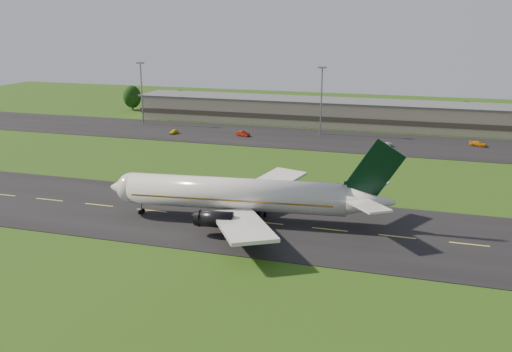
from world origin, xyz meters
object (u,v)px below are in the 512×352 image
(airliner, at_px, (240,195))
(service_vehicle_a, at_px, (174,132))
(light_mast_centre, at_px, (322,92))
(service_vehicle_b, at_px, (243,134))
(service_vehicle_c, at_px, (386,145))
(service_vehicle_d, at_px, (478,144))
(light_mast_west, at_px, (141,86))
(terminal, at_px, (334,113))

(airliner, bearing_deg, service_vehicle_a, 117.05)
(airliner, height_order, light_mast_centre, light_mast_centre)
(service_vehicle_b, bearing_deg, service_vehicle_c, -75.51)
(service_vehicle_a, height_order, service_vehicle_b, service_vehicle_b)
(service_vehicle_d, bearing_deg, light_mast_west, 107.88)
(service_vehicle_b, relative_size, service_vehicle_d, 0.96)
(service_vehicle_c, bearing_deg, light_mast_centre, 166.27)
(service_vehicle_a, bearing_deg, service_vehicle_d, 11.40)
(service_vehicle_b, distance_m, service_vehicle_d, 66.70)
(service_vehicle_b, distance_m, service_vehicle_c, 42.38)
(airliner, relative_size, light_mast_centre, 2.52)
(light_mast_centre, xyz_separation_m, service_vehicle_c, (20.78, -12.75, -12.05))
(light_mast_west, bearing_deg, airliner, -52.53)
(light_mast_west, bearing_deg, service_vehicle_c, -8.97)
(service_vehicle_b, bearing_deg, service_vehicle_a, 115.02)
(airliner, bearing_deg, light_mast_centre, 84.61)
(service_vehicle_d, bearing_deg, light_mast_centre, 104.78)
(light_mast_west, xyz_separation_m, light_mast_centre, (60.00, 0.00, 0.00))
(airliner, bearing_deg, light_mast_west, 121.18)
(service_vehicle_d, bearing_deg, service_vehicle_b, 115.28)
(service_vehicle_b, xyz_separation_m, service_vehicle_c, (42.30, -2.58, -0.15))
(airliner, bearing_deg, service_vehicle_c, 67.50)
(service_vehicle_c, distance_m, service_vehicle_d, 25.58)
(service_vehicle_a, distance_m, service_vehicle_c, 63.68)
(terminal, distance_m, service_vehicle_b, 35.06)
(airliner, xyz_separation_m, service_vehicle_d, (43.66, 75.64, -3.88))
(light_mast_west, relative_size, service_vehicle_d, 4.35)
(light_mast_west, xyz_separation_m, service_vehicle_c, (80.78, -12.75, -12.05))
(light_mast_centre, height_order, service_vehicle_a, light_mast_centre)
(terminal, height_order, service_vehicle_b, terminal)
(terminal, xyz_separation_m, light_mast_centre, (-1.40, -16.18, 8.75))
(airliner, relative_size, service_vehicle_b, 11.47)
(airliner, height_order, terminal, airliner)
(terminal, distance_m, light_mast_centre, 18.45)
(airliner, xyz_separation_m, light_mast_west, (-61.25, 79.91, 8.08))
(terminal, relative_size, service_vehicle_a, 38.93)
(airliner, relative_size, service_vehicle_d, 10.96)
(terminal, xyz_separation_m, light_mast_west, (-61.40, -16.18, 8.75))
(light_mast_centre, relative_size, service_vehicle_b, 4.56)
(service_vehicle_c, bearing_deg, light_mast_west, -171.17)
(light_mast_west, bearing_deg, service_vehicle_d, -2.33)
(service_vehicle_a, bearing_deg, service_vehicle_b, 12.88)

